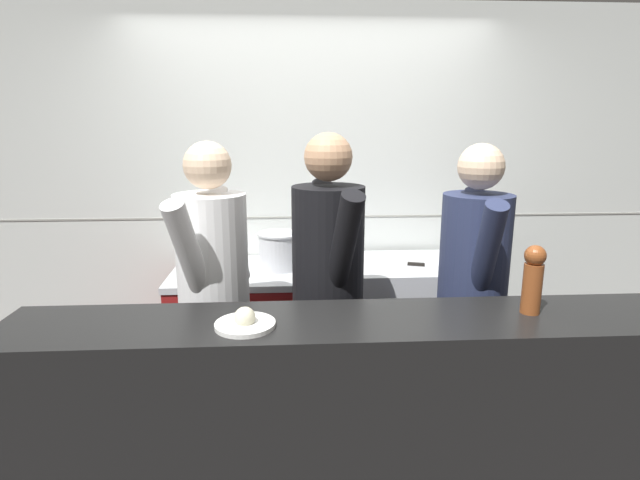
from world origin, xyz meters
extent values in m
cube|color=silver|center=(0.00, 1.34, 1.30)|extent=(8.00, 0.06, 2.60)
cube|color=gray|center=(0.00, 1.31, 1.15)|extent=(8.00, 0.00, 0.01)
cube|color=maroon|center=(-0.46, 0.94, 0.42)|extent=(0.88, 0.70, 0.84)
cube|color=#B7BABF|center=(-0.46, 0.94, 0.86)|extent=(0.89, 0.71, 0.04)
cube|color=#B7BABF|center=(-0.46, 0.60, 0.48)|extent=(0.79, 0.03, 0.10)
cube|color=#B7BABF|center=(0.55, 0.94, 0.45)|extent=(1.05, 0.65, 0.90)
cube|color=black|center=(0.55, 0.63, 0.05)|extent=(1.03, 0.04, 0.10)
cube|color=black|center=(0.09, -0.34, 0.52)|extent=(2.78, 0.45, 1.04)
cylinder|color=beige|center=(-0.71, 0.91, 0.96)|extent=(0.25, 0.25, 0.17)
cylinder|color=beige|center=(-0.71, 0.91, 1.04)|extent=(0.27, 0.27, 0.01)
cylinder|color=#B7BABF|center=(-0.22, 0.96, 1.00)|extent=(0.27, 0.27, 0.24)
cylinder|color=#B7BABF|center=(-0.22, 0.96, 1.11)|extent=(0.28, 0.28, 0.01)
cube|color=#B7BABF|center=(0.85, 0.81, 0.91)|extent=(0.26, 0.11, 0.01)
cube|color=black|center=(0.67, 0.86, 0.91)|extent=(0.11, 0.06, 0.02)
cylinder|color=white|center=(-0.32, -0.39, 1.05)|extent=(0.24, 0.24, 0.02)
sphere|color=beige|center=(-0.32, -0.39, 1.08)|extent=(0.08, 0.08, 0.08)
cylinder|color=brown|center=(0.84, -0.32, 1.15)|extent=(0.08, 0.08, 0.21)
sphere|color=brown|center=(0.84, -0.32, 1.29)|extent=(0.09, 0.09, 0.09)
cube|color=black|center=(-0.53, 0.19, 0.40)|extent=(0.35, 0.28, 0.81)
cylinder|color=white|center=(-0.53, 0.19, 1.14)|extent=(0.45, 0.45, 0.67)
sphere|color=beige|center=(-0.53, 0.19, 1.61)|extent=(0.23, 0.23, 0.23)
cylinder|color=white|center=(-0.46, 0.39, 1.22)|extent=(0.21, 0.35, 0.56)
cylinder|color=white|center=(-0.60, 0.00, 1.22)|extent=(0.21, 0.35, 0.56)
cube|color=black|center=(0.04, 0.19, 0.41)|extent=(0.35, 0.27, 0.83)
cylinder|color=black|center=(0.04, 0.19, 1.17)|extent=(0.44, 0.44, 0.68)
sphere|color=tan|center=(0.04, 0.19, 1.65)|extent=(0.23, 0.23, 0.23)
cylinder|color=black|center=(-0.01, 0.40, 1.25)|extent=(0.19, 0.36, 0.57)
cylinder|color=black|center=(0.09, -0.01, 1.25)|extent=(0.19, 0.36, 0.57)
cube|color=black|center=(0.79, 0.19, 0.40)|extent=(0.32, 0.23, 0.80)
cylinder|color=#262D4C|center=(0.79, 0.19, 1.13)|extent=(0.39, 0.39, 0.66)
sphere|color=beige|center=(0.79, 0.19, 1.60)|extent=(0.23, 0.23, 0.23)
cylinder|color=#262D4C|center=(0.82, 0.39, 1.21)|extent=(0.15, 0.34, 0.56)
cylinder|color=#262D4C|center=(0.76, -0.02, 1.21)|extent=(0.15, 0.34, 0.56)
camera|label=1|loc=(-0.15, -2.21, 1.82)|focal=28.00mm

